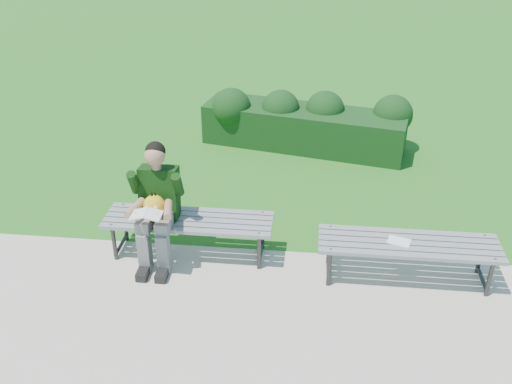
% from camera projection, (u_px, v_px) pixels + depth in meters
% --- Properties ---
extents(ground, '(80.00, 80.00, 0.00)m').
position_uv_depth(ground, '(249.00, 251.00, 6.37)').
color(ground, '#287825').
rests_on(ground, ground).
extents(walkway, '(30.00, 3.50, 0.02)m').
position_uv_depth(walkway, '(225.00, 368.00, 4.85)').
color(walkway, '#B7B19B').
rests_on(walkway, ground).
extents(hedge, '(3.22, 1.37, 0.87)m').
position_uv_depth(hedge, '(305.00, 122.00, 8.63)').
color(hedge, '#113810').
rests_on(hedge, ground).
extents(bench_left, '(1.80, 0.50, 0.46)m').
position_uv_depth(bench_left, '(188.00, 223.00, 6.10)').
color(bench_left, gray).
rests_on(bench_left, walkway).
extents(bench_right, '(1.80, 0.50, 0.46)m').
position_uv_depth(bench_right, '(408.00, 247.00, 5.71)').
color(bench_right, gray).
rests_on(bench_right, walkway).
extents(seated_boy, '(0.56, 0.76, 1.31)m').
position_uv_depth(seated_boy, '(156.00, 202.00, 5.90)').
color(seated_boy, slate).
rests_on(seated_boy, walkway).
extents(paper_sheet, '(0.26, 0.22, 0.01)m').
position_uv_depth(paper_sheet, '(399.00, 241.00, 5.69)').
color(paper_sheet, white).
rests_on(paper_sheet, bench_right).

